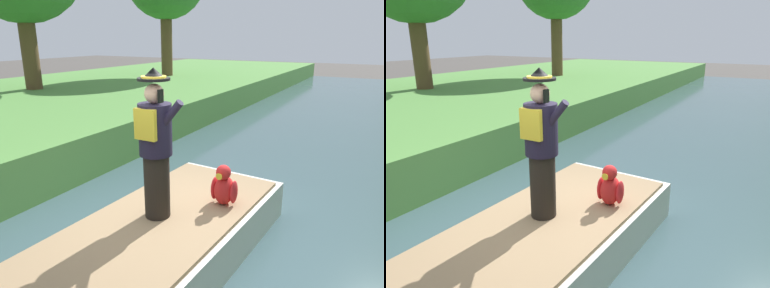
# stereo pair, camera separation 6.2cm
# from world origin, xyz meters

# --- Properties ---
(ground_plane) EXTENTS (80.00, 80.00, 0.00)m
(ground_plane) POSITION_xyz_m (0.00, 0.00, 0.00)
(ground_plane) COLOR #4C4742
(canal_water) EXTENTS (5.51, 48.00, 0.10)m
(canal_water) POSITION_xyz_m (0.00, 0.00, 0.05)
(canal_water) COLOR #3D565B
(canal_water) RESTS_ON ground
(boat) EXTENTS (2.02, 4.29, 0.61)m
(boat) POSITION_xyz_m (0.00, -0.33, 0.40)
(boat) COLOR silver
(boat) RESTS_ON canal_water
(person_pirate) EXTENTS (0.61, 0.42, 1.85)m
(person_pirate) POSITION_xyz_m (-0.08, -0.21, 1.64)
(person_pirate) COLOR black
(person_pirate) RESTS_ON boat
(parrot_plush) EXTENTS (0.36, 0.35, 0.57)m
(parrot_plush) POSITION_xyz_m (0.51, 0.50, 0.95)
(parrot_plush) COLOR red
(parrot_plush) RESTS_ON boat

